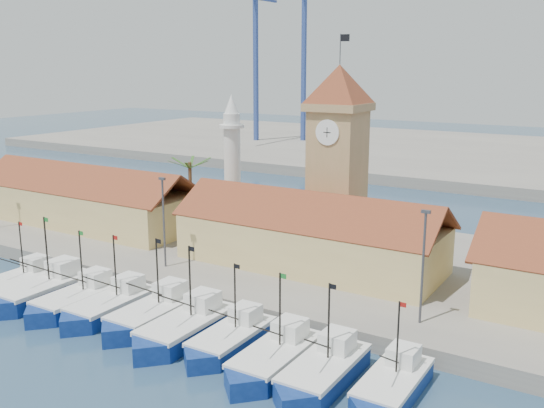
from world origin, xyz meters
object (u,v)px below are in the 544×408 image
Objects in this scene: boat_0 at (17,283)px; boat_5 at (184,329)px; minaret at (232,161)px; clock_tower at (338,154)px.

boat_5 is (20.62, 0.01, 0.09)m from boat_0.
clock_tower is at bearing -7.61° from minaret.
boat_5 is at bearing -94.54° from clock_tower.
boat_5 is 0.64× the size of minaret.
clock_tower reaches higher than boat_0.
minaret is (-15.00, 2.00, -2.23)m from clock_tower.
boat_0 is at bearing -179.96° from boat_5.
minaret is (7.48, 25.48, 9.01)m from boat_0.
clock_tower is 1.39× the size of minaret.
boat_5 is 30.01m from minaret.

